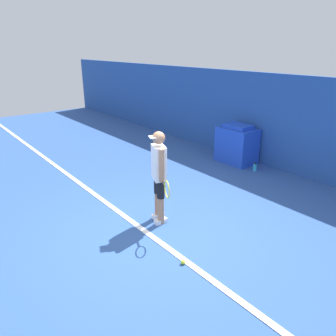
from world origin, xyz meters
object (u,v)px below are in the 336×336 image
covered_chair (237,144)px  water_bottle (255,167)px  tennis_player (159,173)px  tennis_ball (183,262)px

covered_chair → water_bottle: size_ratio=5.14×
tennis_player → covered_chair: (-1.28, 3.59, -0.43)m
water_bottle → covered_chair: bearing=169.2°
covered_chair → water_bottle: (0.75, -0.14, -0.41)m
tennis_player → water_bottle: (-0.53, 3.44, -0.84)m
tennis_ball → covered_chair: size_ratio=0.06×
tennis_player → water_bottle: 3.58m
water_bottle → tennis_ball: bearing=-66.0°
covered_chair → tennis_ball: bearing=-58.4°
tennis_player → covered_chair: 3.83m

